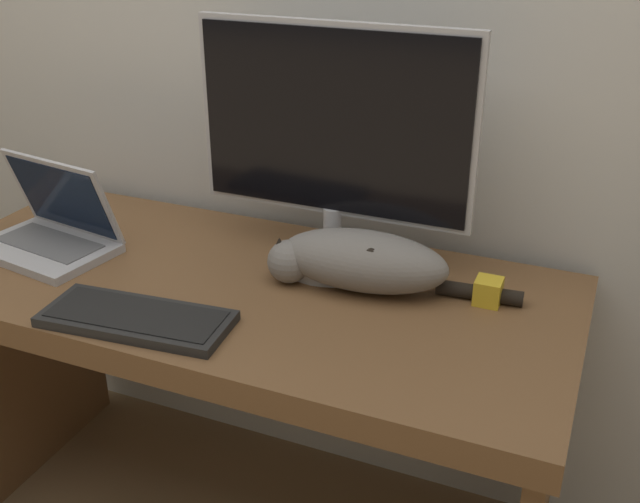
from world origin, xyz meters
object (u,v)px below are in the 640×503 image
object	(u,v)px
laptop	(51,232)
external_keyboard	(137,318)
monitor	(333,145)
cat	(359,260)

from	to	relation	value
laptop	external_keyboard	world-z (taller)	laptop
monitor	external_keyboard	distance (m)	0.54
monitor	laptop	world-z (taller)	monitor
external_keyboard	cat	xyz separation A→B (m)	(0.35, 0.30, 0.05)
monitor	cat	xyz separation A→B (m)	(0.10, -0.09, -0.21)
laptop	cat	xyz separation A→B (m)	(0.72, 0.10, 0.02)
laptop	cat	size ratio (longest dim) A/B	0.63
external_keyboard	cat	distance (m)	0.46
monitor	cat	size ratio (longest dim) A/B	1.15
monitor	laptop	distance (m)	0.70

